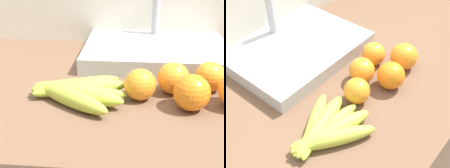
# 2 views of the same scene
# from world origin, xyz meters

# --- Properties ---
(wall_back) EXTENTS (2.25, 0.06, 1.30)m
(wall_back) POSITION_xyz_m (0.00, 0.36, 0.65)
(wall_back) COLOR silver
(wall_back) RESTS_ON ground
(banana_bunch) EXTENTS (0.22, 0.20, 0.04)m
(banana_bunch) POSITION_xyz_m (-0.01, -0.10, 0.88)
(banana_bunch) COLOR #B5C23F
(banana_bunch) RESTS_ON counter
(orange_back_right) EXTENTS (0.07, 0.07, 0.07)m
(orange_back_right) POSITION_xyz_m (0.20, -0.04, 0.89)
(orange_back_right) COLOR orange
(orange_back_right) RESTS_ON counter
(orange_front) EXTENTS (0.08, 0.08, 0.08)m
(orange_front) POSITION_xyz_m (0.23, -0.12, 0.89)
(orange_front) COLOR orange
(orange_front) RESTS_ON counter
(orange_far_right) EXTENTS (0.07, 0.07, 0.07)m
(orange_far_right) POSITION_xyz_m (0.12, -0.08, 0.89)
(orange_far_right) COLOR orange
(orange_far_right) RESTS_ON counter
(orange_center) EXTENTS (0.07, 0.07, 0.07)m
(orange_center) POSITION_xyz_m (0.28, -0.02, 0.89)
(orange_center) COLOR orange
(orange_center) RESTS_ON counter
(sink_basin) EXTENTS (0.40, 0.30, 0.19)m
(sink_basin) POSITION_xyz_m (0.16, 0.18, 0.88)
(sink_basin) COLOR #B7BABF
(sink_basin) RESTS_ON counter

